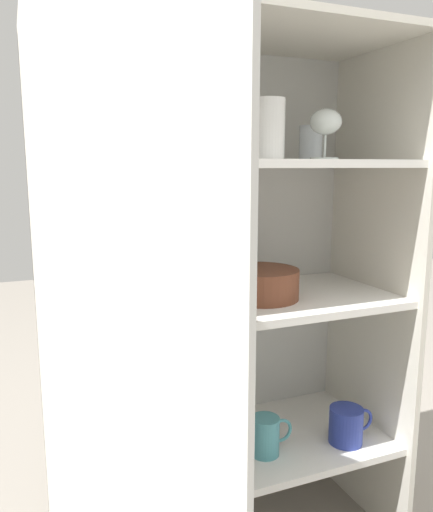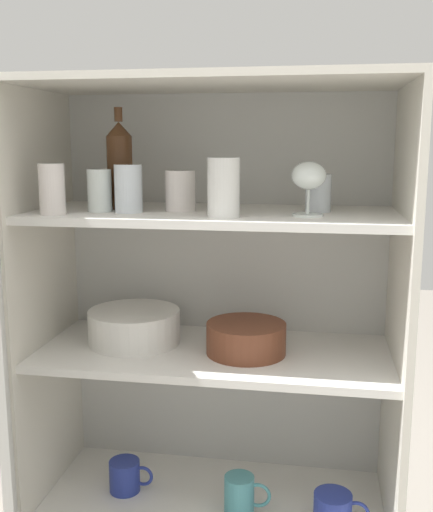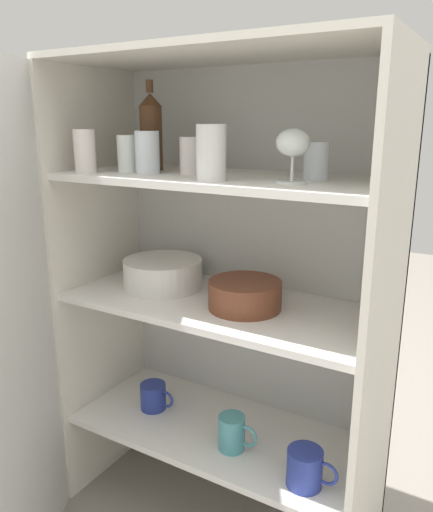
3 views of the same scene
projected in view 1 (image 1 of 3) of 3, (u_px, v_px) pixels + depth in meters
cupboard_back_panel at (202, 293)px, 1.50m from camera, size 0.94×0.02×1.39m
cupboard_side_left at (44, 333)px, 1.14m from camera, size 0.02×0.43×1.39m
cupboard_side_right at (371, 294)px, 1.49m from camera, size 0.02×0.43×1.39m
cupboard_top_panel at (230, 27)px, 1.19m from camera, size 0.94×0.43×0.02m
shelf_board_lower at (228, 450)px, 1.39m from camera, size 0.91×0.39×0.02m
shelf_board_middle at (229, 304)px, 1.31m from camera, size 0.91×0.39×0.02m
shelf_board_upper at (230, 164)px, 1.25m from camera, size 0.91×0.39×0.02m
cupboard_door at (130, 404)px, 0.80m from camera, size 0.24×0.42×1.39m
tumbler_glass_0 at (199, 138)px, 1.20m from camera, size 0.08×0.08×0.10m
tumbler_glass_1 at (158, 132)px, 1.11m from camera, size 0.07×0.07×0.12m
tumbler_glass_2 at (123, 134)px, 1.08m from camera, size 0.06×0.06×0.10m
tumbler_glass_3 at (87, 127)px, 0.98m from camera, size 0.06×0.06×0.12m
tumbler_glass_4 at (311, 143)px, 1.36m from camera, size 0.06×0.06×0.09m
tumbler_glass_5 at (269, 129)px, 1.14m from camera, size 0.07×0.07×0.14m
wine_glass_0 at (326, 124)px, 1.26m from camera, size 0.08×0.08×0.13m
wine_bottle at (128, 110)px, 1.15m from camera, size 0.07×0.07×0.26m
plate_stack_white at (144, 290)px, 1.24m from camera, size 0.25×0.25×0.09m
mixing_bowl_large at (260, 283)px, 1.32m from camera, size 0.20×0.20×0.08m
coffee_mug_primary at (142, 454)px, 1.27m from camera, size 0.12×0.08×0.09m
coffee_mug_extra_1 at (266, 436)px, 1.34m from camera, size 0.12×0.08×0.10m
coffee_mug_extra_2 at (347, 425)px, 1.40m from camera, size 0.14×0.09×0.10m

